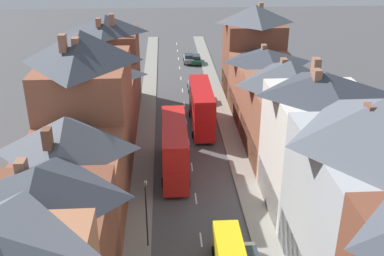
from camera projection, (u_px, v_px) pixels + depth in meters
pavement_left at (146, 135)px, 54.12m from camera, size 2.20×104.00×0.14m
pavement_right at (230, 133)px, 54.69m from camera, size 2.20×104.00×0.14m
centre_line_dashes at (189, 142)px, 52.61m from camera, size 0.14×97.80×0.01m
terrace_row_left at (72, 163)px, 35.85m from camera, size 8.00×65.68×14.66m
terrace_row_right at (324, 153)px, 36.46m from camera, size 8.00×66.59×14.01m
double_decker_bus_lead at (175, 147)px, 45.07m from camera, size 2.74×10.80×5.30m
double_decker_bus_mid_street at (201, 106)px, 55.24m from camera, size 2.74×10.80×5.30m
car_near_blue at (205, 96)px, 64.23m from camera, size 1.90×3.82×1.66m
car_parked_left_a at (189, 58)px, 82.49m from camera, size 1.90×4.18×1.66m
car_mid_black at (196, 59)px, 82.21m from camera, size 1.90×4.41×1.57m
car_mid_white at (194, 85)px, 68.68m from camera, size 1.90×4.07×1.61m
delivery_van at (229, 253)px, 32.71m from camera, size 2.20×5.20×2.41m
street_lamp at (146, 211)px, 34.25m from camera, size 0.20×1.12×5.50m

